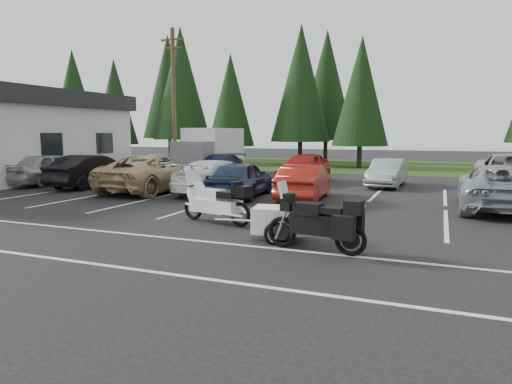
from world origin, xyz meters
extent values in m
plane|color=black|center=(0.00, 0.00, 0.00)|extent=(120.00, 120.00, 0.00)
cube|color=#213912|center=(0.00, 24.00, 0.01)|extent=(80.00, 16.00, 0.01)
cube|color=slate|center=(4.00, 55.00, 0.00)|extent=(70.00, 50.00, 0.02)
cylinder|color=#473321|center=(-10.00, 12.00, 4.50)|extent=(0.26, 0.26, 9.00)
cube|color=#473321|center=(-10.00, 12.00, 8.30)|extent=(1.60, 0.12, 0.12)
cube|color=#473321|center=(-10.00, 12.00, 7.80)|extent=(1.20, 0.10, 0.10)
cube|color=silver|center=(0.00, 2.00, 0.00)|extent=(32.00, 16.00, 0.01)
cylinder|color=#332316|center=(-28.00, 22.50, 1.25)|extent=(0.36, 0.36, 2.50)
cone|color=black|center=(-28.00, 22.50, 6.24)|extent=(4.58, 4.58, 8.84)
cylinder|color=#332316|center=(-22.00, 21.20, 1.08)|extent=(0.36, 0.36, 2.16)
cone|color=black|center=(-22.00, 21.20, 5.40)|extent=(3.96, 3.96, 7.65)
cylinder|color=#332316|center=(-16.00, 22.80, 1.39)|extent=(0.36, 0.36, 2.78)
cone|color=black|center=(-16.00, 22.80, 6.96)|extent=(5.10, 5.10, 9.86)
cylinder|color=#332316|center=(-10.50, 21.40, 1.06)|extent=(0.36, 0.36, 2.11)
cone|color=black|center=(-10.50, 21.40, 5.28)|extent=(3.87, 3.87, 7.48)
cylinder|color=#332316|center=(-5.00, 22.90, 1.31)|extent=(0.36, 0.36, 2.62)
cone|color=black|center=(-5.00, 22.90, 6.54)|extent=(4.80, 4.80, 9.27)
cylinder|color=#332316|center=(0.00, 21.60, 1.13)|extent=(0.36, 0.36, 2.26)
cone|color=black|center=(0.00, 21.60, 5.64)|extent=(4.14, 4.14, 7.99)
cylinder|color=#332316|center=(-20.00, 27.00, 1.44)|extent=(0.36, 0.36, 2.88)
cone|color=black|center=(-20.00, 27.00, 7.20)|extent=(5.28, 5.28, 10.20)
cylinder|color=#332316|center=(-4.00, 27.50, 1.36)|extent=(0.36, 0.36, 2.71)
cone|color=black|center=(-4.00, 27.50, 6.78)|extent=(4.97, 4.97, 9.61)
imported|color=#A8A8AD|center=(-12.66, 4.51, 0.81)|extent=(1.92, 4.75, 1.62)
imported|color=black|center=(-9.89, 4.43, 0.78)|extent=(1.76, 4.76, 1.55)
imported|color=tan|center=(-6.12, 4.13, 0.82)|extent=(2.81, 5.93, 1.63)
imported|color=white|center=(-3.21, 4.53, 0.73)|extent=(2.35, 5.13, 1.45)
imported|color=#1C2B48|center=(-1.81, 3.85, 0.75)|extent=(2.17, 4.55, 1.50)
imported|color=maroon|center=(0.81, 4.08, 0.70)|extent=(1.82, 4.33, 1.39)
imported|color=gray|center=(7.57, 4.29, 0.77)|extent=(2.66, 5.59, 1.54)
imported|color=white|center=(-9.97, 9.74, 0.68)|extent=(2.74, 5.10, 1.36)
imported|color=#161738|center=(-6.12, 10.50, 0.69)|extent=(2.35, 4.94, 1.39)
imported|color=#A01418|center=(-0.89, 9.85, 0.80)|extent=(2.06, 4.77, 1.61)
imported|color=gray|center=(3.30, 9.93, 0.67)|extent=(1.65, 4.12, 1.33)
imported|color=#9D9890|center=(8.59, 9.92, 0.84)|extent=(2.86, 6.06, 1.68)
camera|label=1|loc=(5.67, -12.94, 2.59)|focal=32.00mm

